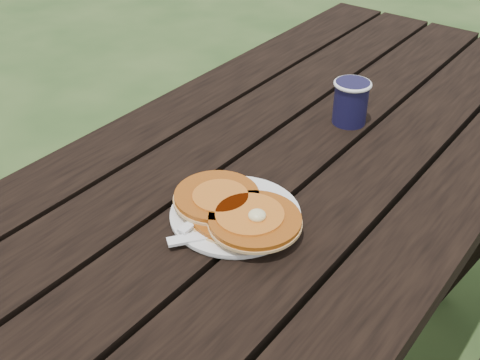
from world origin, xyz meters
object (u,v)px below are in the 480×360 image
Objects in this scene: picnic_table at (275,303)px; pancake_stack at (236,211)px; plate at (235,215)px; coffee_cup at (351,100)px.

pancake_stack is at bearing -77.27° from picnic_table.
plate is 0.90× the size of pancake_stack.
pancake_stack reaches higher than picnic_table.
plate is at bearing -79.42° from picnic_table.
plate is at bearing 134.53° from pancake_stack.
picnic_table is at bearing 102.73° from pancake_stack.
coffee_cup is (-0.01, 0.40, 0.05)m from plate.
coffee_cup is at bearing 82.60° from picnic_table.
plate reaches higher than picnic_table.
picnic_table is 0.43m from plate.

